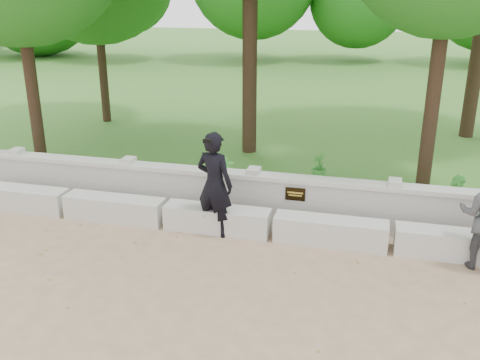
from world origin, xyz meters
name	(u,v)px	position (x,y,z in m)	size (l,w,h in m)	color
ground	(246,294)	(0.00, 0.00, 0.00)	(80.00, 80.00, 0.00)	#A38363
lawn	(334,98)	(0.00, 14.00, 0.12)	(40.00, 22.00, 0.25)	#3A6B20
concrete_bench	(272,225)	(0.00, 1.90, 0.22)	(11.90, 0.45, 0.45)	beige
parapet_wall	(280,198)	(0.00, 2.60, 0.46)	(12.50, 0.35, 0.90)	beige
man_main	(215,184)	(-1.00, 1.78, 0.93)	(0.77, 0.70, 1.86)	black
shrub_a	(226,174)	(-1.24, 3.30, 0.59)	(0.36, 0.24, 0.68)	#35822C
shrub_b	(456,191)	(3.15, 3.54, 0.54)	(0.32, 0.26, 0.59)	#35822C
shrub_d	(319,166)	(0.51, 4.40, 0.54)	(0.32, 0.29, 0.57)	#35822C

